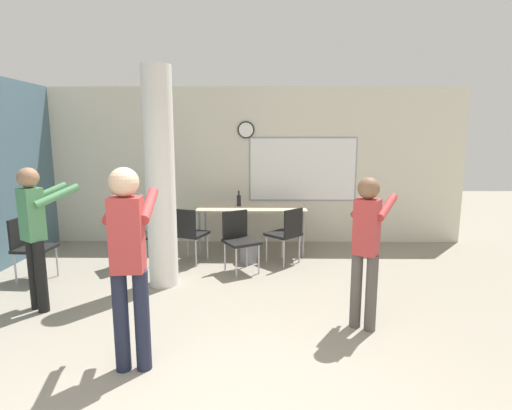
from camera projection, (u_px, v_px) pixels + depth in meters
The scene contains 13 objects.
wall_back at pixel (244, 166), 7.26m from camera, with size 8.00×0.15×2.80m.
support_pillar at pixel (160, 179), 5.08m from camera, with size 0.38×0.38×2.80m.
folding_table at pixel (252, 209), 6.71m from camera, with size 1.79×0.79×0.77m.
bottle_on_table at pixel (239, 200), 6.73m from camera, with size 0.07×0.07×0.26m.
waste_bin at pixel (249, 252), 6.21m from camera, with size 0.27×0.27×0.33m.
chair_table_left at pixel (189, 231), 6.09m from camera, with size 0.57×0.57×0.87m.
chair_table_front at pixel (239, 237), 5.75m from camera, with size 0.60×0.60×0.87m.
chair_table_right at pixel (287, 231), 6.08m from camera, with size 0.62×0.62×0.87m.
chair_near_pillar at pixel (132, 233), 5.95m from camera, with size 0.61×0.61×0.87m.
chair_by_left_wall at pixel (30, 244), 5.36m from camera, with size 0.46×0.46×0.87m.
person_playing_front at pixel (129, 254), 3.23m from camera, with size 0.42×0.66×1.71m.
person_watching_back at pixel (35, 228), 4.39m from camera, with size 0.58×0.64×1.61m.
person_playing_side at pixel (367, 241), 3.96m from camera, with size 0.55×0.64×1.55m.
Camera 1 is at (0.34, -2.21, 1.94)m, focal length 28.00 mm.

